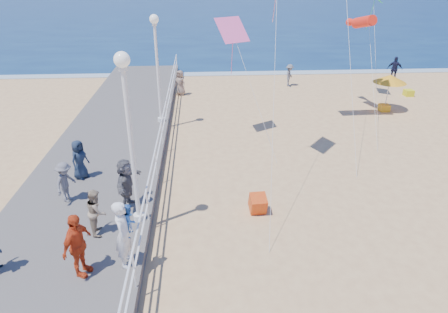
{
  "coord_description": "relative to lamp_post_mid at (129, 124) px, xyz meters",
  "views": [
    {
      "loc": [
        -3.31,
        -10.82,
        7.75
      ],
      "look_at": [
        -2.5,
        2.0,
        1.6
      ],
      "focal_mm": 32.0,
      "sensor_mm": 36.0,
      "label": 1
    }
  ],
  "objects": [
    {
      "name": "ground",
      "position": [
        5.35,
        0.0,
        -3.66
      ],
      "size": [
        160.0,
        160.0,
        0.0
      ],
      "primitive_type": "plane",
      "color": "#DFB174",
      "rests_on": "ground"
    },
    {
      "name": "ocean",
      "position": [
        5.35,
        65.0,
        -3.65
      ],
      "size": [
        160.0,
        90.0,
        0.05
      ],
      "primitive_type": "cube",
      "color": "#0D2B50",
      "rests_on": "ground"
    },
    {
      "name": "surf_line",
      "position": [
        5.35,
        20.5,
        -3.63
      ],
      "size": [
        160.0,
        1.2,
        0.04
      ],
      "primitive_type": "cube",
      "color": "silver",
      "rests_on": "ground"
    },
    {
      "name": "boardwalk",
      "position": [
        -2.15,
        0.0,
        -3.46
      ],
      "size": [
        5.0,
        44.0,
        0.4
      ],
      "primitive_type": "cube",
      "color": "#65605B",
      "rests_on": "ground"
    },
    {
      "name": "railing",
      "position": [
        0.3,
        0.0,
        -2.41
      ],
      "size": [
        0.05,
        42.0,
        0.55
      ],
      "color": "white",
      "rests_on": "boardwalk"
    },
    {
      "name": "lamp_post_mid",
      "position": [
        0.0,
        0.0,
        0.0
      ],
      "size": [
        0.44,
        0.44,
        5.32
      ],
      "color": "white",
      "rests_on": "boardwalk"
    },
    {
      "name": "lamp_post_far",
      "position": [
        0.0,
        9.0,
        0.0
      ],
      "size": [
        0.44,
        0.44,
        5.32
      ],
      "color": "white",
      "rests_on": "boardwalk"
    },
    {
      "name": "woman_holding_toddler",
      "position": [
        -0.05,
        -2.08,
        -2.29
      ],
      "size": [
        0.54,
        0.75,
        1.94
      ],
      "primitive_type": "imported",
      "rotation": [
        0.0,
        0.0,
        1.47
      ],
      "color": "white",
      "rests_on": "boardwalk"
    },
    {
      "name": "toddler_held",
      "position": [
        0.1,
        -1.93,
        -1.95
      ],
      "size": [
        0.4,
        0.49,
        0.93
      ],
      "primitive_type": "imported",
      "rotation": [
        0.0,
        0.0,
        1.47
      ],
      "color": "#3775CE",
      "rests_on": "boardwalk"
    },
    {
      "name": "spectator_1",
      "position": [
        -1.13,
        -0.58,
        -2.53
      ],
      "size": [
        0.65,
        0.78,
        1.46
      ],
      "primitive_type": "imported",
      "rotation": [
        0.0,
        0.0,
        1.72
      ],
      "color": "gray",
      "rests_on": "boardwalk"
    },
    {
      "name": "spectator_2",
      "position": [
        -2.59,
        1.32,
        -2.54
      ],
      "size": [
        0.8,
        1.06,
        1.45
      ],
      "primitive_type": "imported",
      "rotation": [
        0.0,
        0.0,
        1.26
      ],
      "color": "slate",
      "rests_on": "boardwalk"
    },
    {
      "name": "spectator_3",
      "position": [
        -1.18,
        -2.42,
        -2.35
      ],
      "size": [
        0.8,
        1.16,
        1.82
      ],
      "primitive_type": "imported",
      "rotation": [
        0.0,
        0.0,
        1.2
      ],
      "color": "red",
      "rests_on": "boardwalk"
    },
    {
      "name": "spectator_4",
      "position": [
        -2.55,
        2.99,
        -2.49
      ],
      "size": [
        0.79,
        0.89,
        1.53
      ],
      "primitive_type": "imported",
      "rotation": [
        0.0,
        0.0,
        1.06
      ],
      "color": "#1B273C",
      "rests_on": "boardwalk"
    },
    {
      "name": "spectator_5",
      "position": [
        -0.46,
        0.86,
        -2.4
      ],
      "size": [
        0.9,
        1.68,
        1.73
      ],
      "primitive_type": "imported",
      "rotation": [
        0.0,
        0.0,
        1.32
      ],
      "color": "#59575C",
      "rests_on": "boardwalk"
    },
    {
      "name": "beach_walker_a",
      "position": [
        8.43,
        16.73,
        -2.89
      ],
      "size": [
        0.94,
        1.15,
        1.54
      ],
      "primitive_type": "imported",
      "rotation": [
        0.0,
        0.0,
        1.13
      ],
      "color": "slate",
      "rests_on": "ground"
    },
    {
      "name": "beach_walker_b",
      "position": [
        16.43,
        17.57,
        -2.76
      ],
      "size": [
        1.15,
        0.83,
        1.81
      ],
      "primitive_type": "imported",
      "rotation": [
        0.0,
        0.0,
        2.73
      ],
      "color": "#181A35",
      "rests_on": "ground"
    },
    {
      "name": "beach_walker_c",
      "position": [
        0.79,
        14.99,
        -2.84
      ],
      "size": [
        0.95,
        0.91,
        1.64
      ],
      "primitive_type": "imported",
      "rotation": [
        0.0,
        0.0,
        -0.67
      ],
      "color": "#866E5C",
      "rests_on": "ground"
    },
    {
      "name": "box_kite",
      "position": [
        3.94,
        0.76,
        -3.36
      ],
      "size": [
        0.61,
        0.75,
        0.74
      ],
      "primitive_type": "cube",
      "rotation": [
        0.31,
        0.0,
        0.08
      ],
      "color": "red",
      "rests_on": "ground"
    },
    {
      "name": "beach_umbrella",
      "position": [
        12.97,
        11.07,
        -1.75
      ],
      "size": [
        1.9,
        1.9,
        2.14
      ],
      "color": "white",
      "rests_on": "ground"
    },
    {
      "name": "beach_chair_left",
      "position": [
        12.89,
        10.98,
        -3.46
      ],
      "size": [
        0.55,
        0.55,
        0.4
      ],
      "primitive_type": "cube",
      "color": "orange",
      "rests_on": "ground"
    },
    {
      "name": "beach_chair_right",
      "position": [
        15.8,
        13.86,
        -3.46
      ],
      "size": [
        0.55,
        0.55,
        0.4
      ],
      "primitive_type": "cube",
      "color": "yellow",
      "rests_on": "ground"
    },
    {
      "name": "kite_windsock",
      "position": [
        10.91,
        10.96,
        1.4
      ],
      "size": [
        1.02,
        2.78,
        1.1
      ],
      "primitive_type": "cylinder",
      "rotation": [
        1.36,
        0.0,
        0.17
      ],
      "color": "red"
    },
    {
      "name": "kite_diamond_pink",
      "position": [
        3.59,
        7.88,
        1.48
      ],
      "size": [
        1.66,
        1.51,
        1.03
      ],
      "primitive_type": "cube",
      "rotation": [
        0.83,
        0.0,
        0.54
      ],
      "color": "pink"
    }
  ]
}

